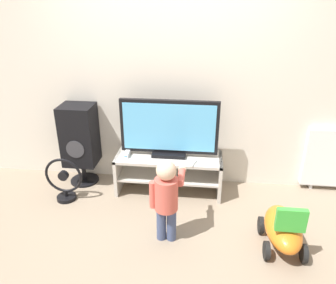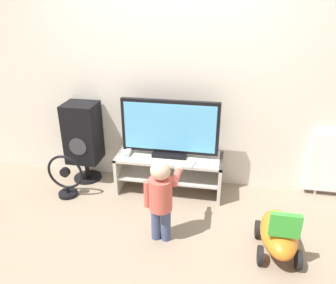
# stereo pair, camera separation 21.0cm
# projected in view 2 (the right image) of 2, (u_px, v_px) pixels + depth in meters

# --- Properties ---
(ground_plane) EXTENTS (16.00, 16.00, 0.00)m
(ground_plane) POSITION_uv_depth(u_px,v_px,m) (166.00, 201.00, 3.58)
(ground_plane) COLOR gray
(wall_back) EXTENTS (10.00, 0.06, 2.60)m
(wall_back) POSITION_uv_depth(u_px,v_px,m) (174.00, 72.00, 3.51)
(wall_back) COLOR silver
(wall_back) RESTS_ON ground_plane
(tv_stand) EXTENTS (1.17, 0.44, 0.44)m
(tv_stand) POSITION_uv_depth(u_px,v_px,m) (169.00, 167.00, 3.66)
(tv_stand) COLOR beige
(tv_stand) RESTS_ON ground_plane
(television) EXTENTS (1.05, 0.20, 0.63)m
(television) POSITION_uv_depth(u_px,v_px,m) (170.00, 129.00, 3.49)
(television) COLOR black
(television) RESTS_ON tv_stand
(game_console) EXTENTS (0.05, 0.18, 0.05)m
(game_console) POSITION_uv_depth(u_px,v_px,m) (129.00, 152.00, 3.63)
(game_console) COLOR white
(game_console) RESTS_ON tv_stand
(remote_primary) EXTENTS (0.07, 0.13, 0.03)m
(remote_primary) POSITION_uv_depth(u_px,v_px,m) (192.00, 164.00, 3.40)
(remote_primary) COLOR white
(remote_primary) RESTS_ON tv_stand
(child) EXTENTS (0.31, 0.46, 0.80)m
(child) POSITION_uv_depth(u_px,v_px,m) (161.00, 194.00, 2.84)
(child) COLOR #3F4C72
(child) RESTS_ON ground_plane
(speaker_tower) EXTENTS (0.37, 0.34, 0.95)m
(speaker_tower) POSITION_uv_depth(u_px,v_px,m) (83.00, 134.00, 3.78)
(speaker_tower) COLOR black
(speaker_tower) RESTS_ON ground_plane
(floor_fan) EXTENTS (0.41, 0.21, 0.50)m
(floor_fan) POSITION_uv_depth(u_px,v_px,m) (66.00, 178.00, 3.58)
(floor_fan) COLOR black
(floor_fan) RESTS_ON ground_plane
(ride_on_toy) EXTENTS (0.34, 0.61, 0.51)m
(ride_on_toy) POSITION_uv_depth(u_px,v_px,m) (279.00, 234.00, 2.79)
(ride_on_toy) COLOR orange
(ride_on_toy) RESTS_ON ground_plane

